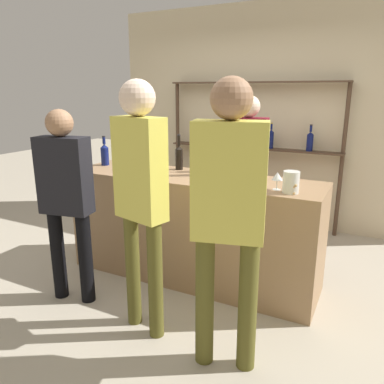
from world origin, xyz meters
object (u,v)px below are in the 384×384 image
object	(u,v)px
counter_bottle_0	(105,154)
customer_center	(141,187)
counter_bottle_1	(149,157)
counter_bottle_2	(203,159)
counter_bottle_4	(202,159)
cork_jar	(291,182)
wine_glass	(277,177)
customer_left	(66,193)
customer_right	(229,206)
server_behind_counter	(247,161)
counter_bottle_3	(179,157)

from	to	relation	value
counter_bottle_0	customer_center	size ratio (longest dim) A/B	0.17
counter_bottle_0	counter_bottle_1	size ratio (longest dim) A/B	0.96
counter_bottle_2	counter_bottle_4	xyz separation A→B (m)	(0.05, -0.14, 0.02)
cork_jar	wine_glass	bearing A→B (deg)	158.95
counter_bottle_0	customer_left	distance (m)	0.94
cork_jar	customer_right	size ratio (longest dim) A/B	0.09
counter_bottle_1	server_behind_counter	xyz separation A→B (m)	(0.75, 0.75, -0.10)
counter_bottle_0	server_behind_counter	xyz separation A→B (m)	(1.28, 0.76, -0.10)
counter_bottle_4	wine_glass	xyz separation A→B (m)	(0.74, -0.20, -0.04)
counter_bottle_2	customer_right	size ratio (longest dim) A/B	0.18
wine_glass	customer_right	xyz separation A→B (m)	(-0.07, -0.84, -0.01)
counter_bottle_0	customer_left	size ratio (longest dim) A/B	0.19
customer_left	counter_bottle_4	bearing A→B (deg)	-52.55
counter_bottle_3	counter_bottle_4	size ratio (longest dim) A/B	0.91
customer_left	customer_center	xyz separation A→B (m)	(0.79, -0.08, 0.16)
customer_left	customer_right	xyz separation A→B (m)	(1.46, -0.16, 0.14)
counter_bottle_1	customer_right	size ratio (longest dim) A/B	0.17
counter_bottle_0	customer_right	xyz separation A→B (m)	(1.77, -1.03, -0.02)
counter_bottle_1	customer_right	xyz separation A→B (m)	(1.23, -1.04, -0.03)
counter_bottle_0	customer_left	world-z (taller)	customer_left
counter_bottle_3	cork_jar	size ratio (longest dim) A/B	2.04
counter_bottle_0	cork_jar	xyz separation A→B (m)	(1.96, -0.23, -0.03)
counter_bottle_2	wine_glass	xyz separation A→B (m)	(0.80, -0.35, -0.02)
customer_right	customer_left	bearing A→B (deg)	69.10
customer_center	wine_glass	bearing A→B (deg)	-30.18
counter_bottle_2	counter_bottle_3	xyz separation A→B (m)	(-0.25, -0.01, 0.00)
counter_bottle_0	counter_bottle_2	bearing A→B (deg)	8.64
counter_bottle_2	wine_glass	world-z (taller)	counter_bottle_2
counter_bottle_0	counter_bottle_4	distance (m)	1.10
customer_center	counter_bottle_4	bearing A→B (deg)	14.08
cork_jar	customer_center	world-z (taller)	customer_center
counter_bottle_2	counter_bottle_1	bearing A→B (deg)	-163.31
counter_bottle_2	customer_center	xyz separation A→B (m)	(0.05, -1.11, -0.01)
wine_glass	customer_right	world-z (taller)	customer_right
cork_jar	counter_bottle_1	bearing A→B (deg)	170.38
counter_bottle_3	counter_bottle_0	bearing A→B (deg)	-169.03
counter_bottle_3	customer_left	world-z (taller)	customer_left
counter_bottle_3	server_behind_counter	distance (m)	0.79
counter_bottle_3	customer_right	world-z (taller)	customer_right
counter_bottle_1	counter_bottle_2	distance (m)	0.53
customer_right	cork_jar	bearing A→B (deg)	-27.92
cork_jar	counter_bottle_4	bearing A→B (deg)	163.86
cork_jar	customer_right	xyz separation A→B (m)	(-0.19, -0.80, 0.01)
counter_bottle_1	server_behind_counter	size ratio (longest dim) A/B	0.19
counter_bottle_3	counter_bottle_2	bearing A→B (deg)	1.21
counter_bottle_2	customer_center	world-z (taller)	customer_center
customer_right	server_behind_counter	world-z (taller)	customer_right
counter_bottle_0	server_behind_counter	size ratio (longest dim) A/B	0.18
counter_bottle_3	customer_center	bearing A→B (deg)	-74.63
counter_bottle_1	cork_jar	xyz separation A→B (m)	(1.42, -0.24, -0.04)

